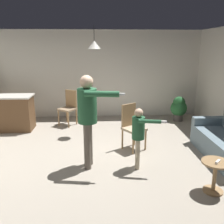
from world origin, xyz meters
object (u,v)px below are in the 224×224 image
object	(u,v)px
dining_chair_near_wall	(132,125)
person_child	(139,132)
potted_plant_corner	(179,108)
side_table_by_couch	(215,173)
person_adult	(88,112)
spare_remote_on_table	(218,162)
kitchen_counter	(10,113)
dining_chair_by_counter	(69,106)

from	to	relation	value
dining_chair_near_wall	person_child	bearing A→B (deg)	56.49
dining_chair_near_wall	potted_plant_corner	distance (m)	2.63
potted_plant_corner	dining_chair_near_wall	bearing A→B (deg)	-130.54
side_table_by_couch	person_adult	world-z (taller)	person_adult
person_child	spare_remote_on_table	size ratio (longest dim) A/B	8.87
person_adult	person_child	xyz separation A→B (m)	(0.91, -0.10, -0.36)
side_table_by_couch	spare_remote_on_table	bearing A→B (deg)	-89.61
kitchen_counter	dining_chair_by_counter	size ratio (longest dim) A/B	1.26
person_adult	potted_plant_corner	bearing A→B (deg)	145.20
side_table_by_couch	dining_chair_by_counter	world-z (taller)	dining_chair_by_counter
person_child	potted_plant_corner	xyz separation A→B (m)	(1.71, 2.90, -0.30)
side_table_by_couch	spare_remote_on_table	world-z (taller)	spare_remote_on_table
kitchen_counter	potted_plant_corner	bearing A→B (deg)	6.68
kitchen_counter	person_child	xyz separation A→B (m)	(3.13, -2.33, 0.24)
kitchen_counter	dining_chair_near_wall	world-z (taller)	dining_chair_near_wall
dining_chair_by_counter	dining_chair_near_wall	xyz separation A→B (m)	(1.58, -1.82, 0.00)
side_table_by_couch	spare_remote_on_table	distance (m)	0.21
kitchen_counter	dining_chair_near_wall	xyz separation A→B (m)	(3.13, -1.43, 0.07)
dining_chair_by_counter	potted_plant_corner	distance (m)	3.29
kitchen_counter	person_adult	xyz separation A→B (m)	(2.21, -2.23, 0.60)
person_child	spare_remote_on_table	bearing A→B (deg)	60.33
kitchen_counter	person_adult	world-z (taller)	person_adult
side_table_by_couch	spare_remote_on_table	size ratio (longest dim) A/B	4.00
person_child	dining_chair_near_wall	size ratio (longest dim) A/B	1.15
dining_chair_by_counter	person_adult	bearing A→B (deg)	137.25
side_table_by_couch	person_adult	distance (m)	2.32
kitchen_counter	dining_chair_by_counter	distance (m)	1.59
person_adult	potted_plant_corner	distance (m)	3.89
side_table_by_couch	person_child	size ratio (longest dim) A/B	0.45
potted_plant_corner	spare_remote_on_table	bearing A→B (deg)	-99.66
person_adult	dining_chair_by_counter	world-z (taller)	person_adult
kitchen_counter	side_table_by_couch	distance (m)	5.26
dining_chair_by_counter	side_table_by_couch	bearing A→B (deg)	159.40
person_child	potted_plant_corner	world-z (taller)	person_child
kitchen_counter	dining_chair_near_wall	size ratio (longest dim) A/B	1.26
person_adult	spare_remote_on_table	xyz separation A→B (m)	(1.97, -1.00, -0.54)
person_adult	potted_plant_corner	size ratio (longest dim) A/B	2.31
person_child	dining_chair_by_counter	world-z (taller)	person_child
person_adult	person_child	bearing A→B (deg)	91.91
side_table_by_couch	dining_chair_by_counter	distance (m)	4.45
side_table_by_couch	potted_plant_corner	size ratio (longest dim) A/B	0.69
person_child	potted_plant_corner	bearing A→B (deg)	160.03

